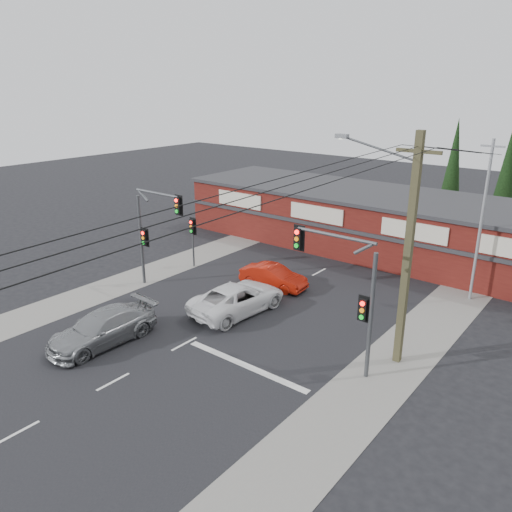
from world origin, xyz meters
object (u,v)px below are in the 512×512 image
Objects in this scene: silver_suv at (102,328)px; utility_pole at (406,245)px; red_sedan at (273,277)px; white_suv at (238,298)px; shop_building at (356,218)px.

utility_pole is at bearing 34.08° from silver_suv.
white_suv is at bearing -177.97° from red_sedan.
utility_pole is (9.36, -14.00, 3.26)m from shop_building.
silver_suv is (-2.76, -6.58, -0.01)m from white_suv.
white_suv is 3.97m from red_sedan.
silver_suv is 0.54× the size of utility_pole.
shop_building is at bearing -4.79° from red_sedan.
white_suv is 1.37× the size of red_sedan.
utility_pole reaches higher than silver_suv.
shop_building is at bearing 123.76° from utility_pole.
silver_suv reaches higher than red_sedan.
white_suv is 1.05× the size of silver_suv.
utility_pole is at bearing -56.24° from shop_building.
white_suv is at bearing 69.54° from silver_suv.
silver_suv is at bearing -148.22° from utility_pole.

